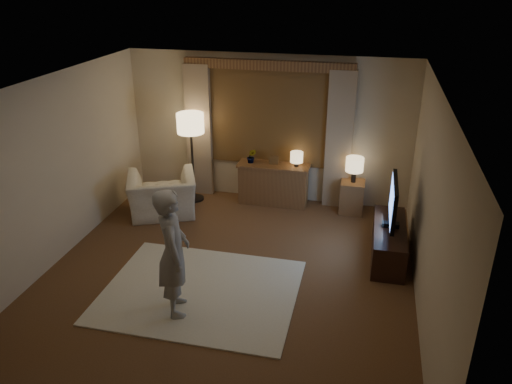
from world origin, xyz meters
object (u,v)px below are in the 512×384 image
(sideboard, at_px, (273,185))
(side_table, at_px, (352,197))
(tv_stand, at_px, (388,242))
(armchair, at_px, (162,195))
(person, at_px, (173,253))

(sideboard, height_order, side_table, sideboard)
(sideboard, relative_size, tv_stand, 0.86)
(armchair, relative_size, side_table, 1.97)
(person, bearing_deg, side_table, -53.33)
(armchair, bearing_deg, side_table, 171.16)
(side_table, relative_size, person, 0.34)
(side_table, xyz_separation_m, person, (-1.94, -3.28, 0.55))
(sideboard, relative_size, armchair, 1.09)
(armchair, distance_m, side_table, 3.25)
(side_table, xyz_separation_m, tv_stand, (0.60, -1.40, -0.03))
(side_table, height_order, tv_stand, side_table)
(sideboard, bearing_deg, person, -99.28)
(sideboard, height_order, tv_stand, sideboard)
(tv_stand, xyz_separation_m, person, (-2.54, -1.88, 0.58))
(tv_stand, bearing_deg, armchair, 171.38)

